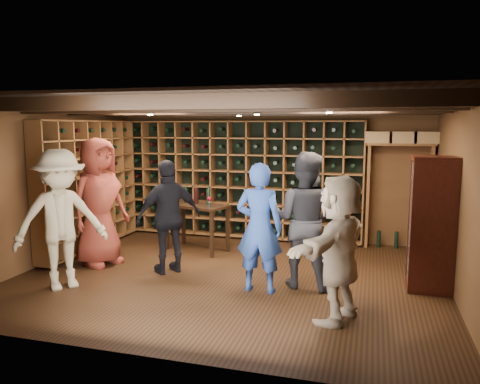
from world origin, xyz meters
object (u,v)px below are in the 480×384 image
(man_blue_shirt, at_px, (259,228))
(tasting_table, at_px, (196,209))
(guest_woman_black, at_px, (169,217))
(guest_khaki, at_px, (61,220))
(guest_red_floral, at_px, (99,202))
(guest_beige, at_px, (339,248))
(man_grey_suit, at_px, (304,220))
(display_cabinet, at_px, (431,227))

(man_blue_shirt, bearing_deg, tasting_table, -46.18)
(man_blue_shirt, relative_size, tasting_table, 1.42)
(tasting_table, bearing_deg, guest_woman_black, -69.29)
(guest_woman_black, height_order, guest_khaki, guest_khaki)
(man_blue_shirt, distance_m, guest_woman_black, 1.52)
(guest_red_floral, xyz_separation_m, guest_khaki, (0.12, -1.09, -0.06))
(guest_red_floral, bearing_deg, guest_beige, -89.11)
(man_grey_suit, relative_size, guest_beige, 1.11)
(man_blue_shirt, relative_size, guest_red_floral, 0.86)
(man_blue_shirt, height_order, guest_khaki, guest_khaki)
(display_cabinet, xyz_separation_m, guest_beige, (-1.09, -1.33, -0.03))
(man_blue_shirt, xyz_separation_m, guest_beige, (1.06, -0.66, -0.03))
(man_blue_shirt, distance_m, guest_khaki, 2.64)
(display_cabinet, distance_m, tasting_table, 3.83)
(guest_woman_black, relative_size, guest_beige, 1.02)
(guest_red_floral, bearing_deg, man_blue_shirt, -82.50)
(guest_red_floral, height_order, guest_khaki, guest_red_floral)
(guest_woman_black, distance_m, guest_beige, 2.75)
(man_grey_suit, height_order, tasting_table, man_grey_suit)
(guest_woman_black, xyz_separation_m, guest_beige, (2.53, -1.07, -0.02))
(guest_woman_black, distance_m, tasting_table, 1.27)
(display_cabinet, relative_size, guest_beige, 1.06)
(man_grey_suit, bearing_deg, guest_beige, 125.41)
(guest_beige, height_order, tasting_table, guest_beige)
(man_grey_suit, height_order, guest_woman_black, man_grey_suit)
(display_cabinet, height_order, tasting_table, display_cabinet)
(guest_beige, bearing_deg, guest_khaki, -70.18)
(man_grey_suit, xyz_separation_m, tasting_table, (-2.06, 1.31, -0.18))
(man_blue_shirt, bearing_deg, man_grey_suit, -143.98)
(guest_khaki, xyz_separation_m, tasting_table, (1.04, 2.28, -0.20))
(guest_woman_black, distance_m, guest_khaki, 1.50)
(man_grey_suit, height_order, guest_red_floral, guest_red_floral)
(guest_red_floral, distance_m, guest_khaki, 1.10)
(display_cabinet, bearing_deg, man_grey_suit, -169.44)
(man_grey_suit, bearing_deg, man_blue_shirt, 42.58)
(guest_woman_black, bearing_deg, tasting_table, -133.44)
(display_cabinet, height_order, guest_red_floral, guest_red_floral)
(man_grey_suit, bearing_deg, guest_woman_black, 6.65)
(man_grey_suit, distance_m, guest_woman_black, 2.00)
(guest_beige, bearing_deg, man_grey_suit, -131.86)
(guest_red_floral, distance_m, tasting_table, 1.68)
(guest_khaki, bearing_deg, man_grey_suit, -32.12)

